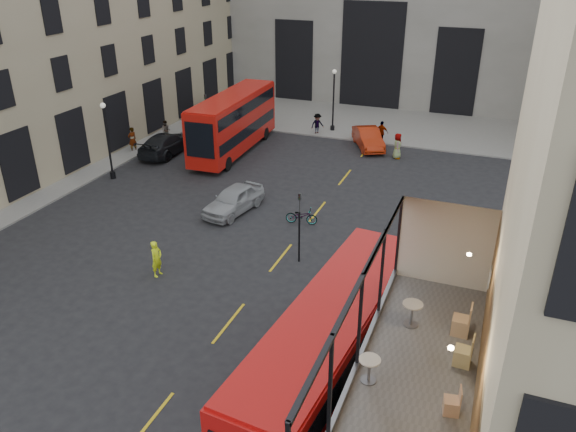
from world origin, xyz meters
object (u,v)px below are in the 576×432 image
(street_lamp_b, at_px, (333,104))
(cyclist, at_px, (157,259))
(bus_far, at_px, (234,120))
(car_c, at_px, (166,144))
(pedestrian_c, at_px, (382,132))
(bus_near, at_px, (331,354))
(traffic_light_near, at_px, (299,219))
(pedestrian_d, at_px, (397,146))
(cafe_chair_b, at_px, (452,405))
(pedestrian_b, at_px, (317,124))
(traffic_light_far, at_px, (206,111))
(bicycle, at_px, (302,216))
(cafe_chair_d, at_px, (461,325))
(cafe_chair_c, at_px, (463,355))
(pedestrian_e, at_px, (132,140))
(cafe_table_far, at_px, (412,311))
(pedestrian_a, at_px, (166,130))
(car_a, at_px, (234,200))
(cafe_table_mid, at_px, (369,366))
(car_b, at_px, (368,138))
(street_lamp_a, at_px, (109,145))

(street_lamp_b, bearing_deg, cyclist, -92.21)
(street_lamp_b, bearing_deg, bus_far, -125.35)
(car_c, relative_size, pedestrian_c, 3.03)
(street_lamp_b, relative_size, bus_near, 0.47)
(traffic_light_near, xyz_separation_m, pedestrian_d, (1.58, 17.23, -1.45))
(cafe_chair_b, bearing_deg, pedestrian_b, 113.42)
(traffic_light_far, height_order, bicycle, traffic_light_far)
(pedestrian_d, relative_size, cafe_chair_d, 1.99)
(pedestrian_c, bearing_deg, cafe_chair_c, 109.15)
(car_c, distance_m, cafe_chair_d, 32.06)
(bicycle, relative_size, pedestrian_e, 0.95)
(cafe_table_far, bearing_deg, cyclist, 155.73)
(bus_far, xyz_separation_m, pedestrian_a, (-6.63, 0.65, -1.72))
(car_c, xyz_separation_m, cyclist, (9.27, -15.52, 0.11))
(bus_near, xyz_separation_m, cafe_chair_b, (4.00, -3.49, 2.35))
(pedestrian_c, bearing_deg, cafe_chair_d, 109.49)
(cafe_table_far, bearing_deg, pedestrian_c, 103.75)
(car_a, bearing_deg, cafe_table_far, -37.45)
(street_lamp_b, relative_size, cafe_table_mid, 7.67)
(traffic_light_far, xyz_separation_m, car_b, (12.94, 2.82, -1.64))
(bus_far, distance_m, pedestrian_e, 8.11)
(car_c, distance_m, pedestrian_e, 2.79)
(bus_near, height_order, bicycle, bus_near)
(cafe_table_far, bearing_deg, cafe_chair_d, 4.67)
(car_b, distance_m, pedestrian_a, 16.64)
(pedestrian_e, bearing_deg, bicycle, 86.57)
(car_b, bearing_deg, cafe_table_far, -101.93)
(bus_far, height_order, bicycle, bus_far)
(car_b, distance_m, car_c, 15.86)
(pedestrian_a, distance_m, pedestrian_b, 12.69)
(cafe_table_far, bearing_deg, bicycle, 121.31)
(traffic_light_far, distance_m, car_b, 13.34)
(traffic_light_far, height_order, cafe_chair_d, cafe_chair_d)
(street_lamp_a, xyz_separation_m, cafe_chair_d, (24.39, -15.50, 2.50))
(pedestrian_d, bearing_deg, cafe_chair_d, -174.39)
(bus_far, xyz_separation_m, pedestrian_e, (-7.42, -2.89, -1.55))
(car_b, xyz_separation_m, cafe_table_far, (8.06, -28.44, 4.30))
(pedestrian_c, relative_size, cafe_chair_c, 2.05)
(street_lamp_a, distance_m, cafe_chair_b, 30.92)
(car_c, bearing_deg, pedestrian_b, -137.50)
(car_c, bearing_deg, cafe_chair_c, 135.64)
(car_c, relative_size, pedestrian_d, 2.89)
(traffic_light_far, height_order, car_b, traffic_light_far)
(bus_near, bearing_deg, traffic_light_near, 116.02)
(pedestrian_e, distance_m, cafe_table_mid, 34.19)
(cyclist, bearing_deg, pedestrian_e, 42.73)
(cafe_chair_b, bearing_deg, traffic_light_far, 128.09)
(traffic_light_near, xyz_separation_m, cafe_chair_b, (8.50, -12.71, 2.40))
(pedestrian_e, relative_size, cafe_table_far, 2.64)
(pedestrian_b, bearing_deg, cafe_chair_d, -112.57)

